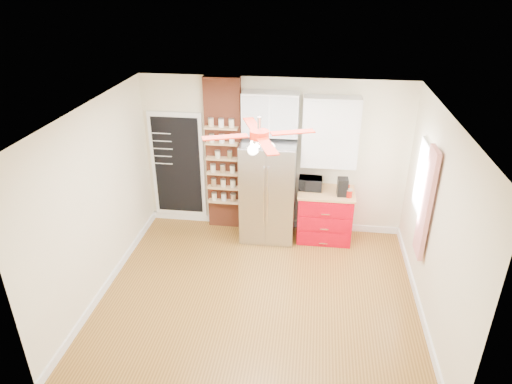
# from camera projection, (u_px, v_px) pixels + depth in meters

# --- Properties ---
(floor) EXTENTS (4.50, 4.50, 0.00)m
(floor) POSITION_uv_depth(u_px,v_px,m) (259.00, 294.00, 6.60)
(floor) COLOR olive
(floor) RESTS_ON ground
(ceiling) EXTENTS (4.50, 4.50, 0.00)m
(ceiling) POSITION_uv_depth(u_px,v_px,m) (259.00, 113.00, 5.41)
(ceiling) COLOR white
(ceiling) RESTS_ON wall_back
(wall_back) EXTENTS (4.50, 0.02, 2.70)m
(wall_back) POSITION_uv_depth(u_px,v_px,m) (274.00, 157.00, 7.78)
(wall_back) COLOR beige
(wall_back) RESTS_ON floor
(wall_front) EXTENTS (4.50, 0.02, 2.70)m
(wall_front) POSITION_uv_depth(u_px,v_px,m) (232.00, 316.00, 4.23)
(wall_front) COLOR beige
(wall_front) RESTS_ON floor
(wall_left) EXTENTS (0.02, 4.00, 2.70)m
(wall_left) POSITION_uv_depth(u_px,v_px,m) (97.00, 202.00, 6.27)
(wall_left) COLOR beige
(wall_left) RESTS_ON floor
(wall_right) EXTENTS (0.02, 4.00, 2.70)m
(wall_right) POSITION_uv_depth(u_px,v_px,m) (436.00, 224.00, 5.74)
(wall_right) COLOR beige
(wall_right) RESTS_ON floor
(chalkboard) EXTENTS (0.95, 0.05, 1.95)m
(chalkboard) POSITION_uv_depth(u_px,v_px,m) (178.00, 166.00, 8.06)
(chalkboard) COLOR white
(chalkboard) RESTS_ON wall_back
(brick_pillar) EXTENTS (0.60, 0.16, 2.70)m
(brick_pillar) POSITION_uv_depth(u_px,v_px,m) (224.00, 156.00, 7.81)
(brick_pillar) COLOR brown
(brick_pillar) RESTS_ON floor
(fridge) EXTENTS (0.90, 0.70, 1.75)m
(fridge) POSITION_uv_depth(u_px,v_px,m) (268.00, 191.00, 7.67)
(fridge) COLOR #B2B2B7
(fridge) RESTS_ON floor
(upper_glass_cabinet) EXTENTS (0.90, 0.35, 0.70)m
(upper_glass_cabinet) POSITION_uv_depth(u_px,v_px,m) (271.00, 114.00, 7.28)
(upper_glass_cabinet) COLOR white
(upper_glass_cabinet) RESTS_ON wall_back
(red_cabinet) EXTENTS (0.94, 0.64, 0.90)m
(red_cabinet) POSITION_uv_depth(u_px,v_px,m) (325.00, 215.00, 7.78)
(red_cabinet) COLOR #B70012
(red_cabinet) RESTS_ON floor
(upper_shelf_unit) EXTENTS (0.90, 0.30, 1.15)m
(upper_shelf_unit) POSITION_uv_depth(u_px,v_px,m) (331.00, 132.00, 7.31)
(upper_shelf_unit) COLOR white
(upper_shelf_unit) RESTS_ON wall_back
(window) EXTENTS (0.04, 0.75, 1.05)m
(window) POSITION_uv_depth(u_px,v_px,m) (423.00, 180.00, 6.45)
(window) COLOR white
(window) RESTS_ON wall_right
(curtain) EXTENTS (0.06, 0.40, 1.55)m
(curtain) POSITION_uv_depth(u_px,v_px,m) (426.00, 204.00, 6.01)
(curtain) COLOR red
(curtain) RESTS_ON wall_right
(ceiling_fan) EXTENTS (1.40, 1.40, 0.44)m
(ceiling_fan) POSITION_uv_depth(u_px,v_px,m) (259.00, 135.00, 5.53)
(ceiling_fan) COLOR silver
(ceiling_fan) RESTS_ON ceiling
(toaster_oven) EXTENTS (0.39, 0.26, 0.21)m
(toaster_oven) POSITION_uv_depth(u_px,v_px,m) (310.00, 183.00, 7.62)
(toaster_oven) COLOR black
(toaster_oven) RESTS_ON red_cabinet
(coffee_maker) EXTENTS (0.18, 0.19, 0.30)m
(coffee_maker) POSITION_uv_depth(u_px,v_px,m) (343.00, 187.00, 7.40)
(coffee_maker) COLOR black
(coffee_maker) RESTS_ON red_cabinet
(canister_left) EXTENTS (0.11, 0.11, 0.12)m
(canister_left) POSITION_uv_depth(u_px,v_px,m) (349.00, 194.00, 7.37)
(canister_left) COLOR #A51209
(canister_left) RESTS_ON red_cabinet
(canister_right) EXTENTS (0.12, 0.12, 0.14)m
(canister_right) POSITION_uv_depth(u_px,v_px,m) (347.00, 187.00, 7.57)
(canister_right) COLOR #A71F09
(canister_right) RESTS_ON red_cabinet
(pantry_jar_oats) EXTENTS (0.12, 0.12, 0.12)m
(pantry_jar_oats) POSITION_uv_depth(u_px,v_px,m) (218.00, 155.00, 7.64)
(pantry_jar_oats) COLOR beige
(pantry_jar_oats) RESTS_ON brick_pillar
(pantry_jar_beans) EXTENTS (0.10, 0.10, 0.12)m
(pantry_jar_beans) POSITION_uv_depth(u_px,v_px,m) (230.00, 155.00, 7.64)
(pantry_jar_beans) COLOR olive
(pantry_jar_beans) RESTS_ON brick_pillar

